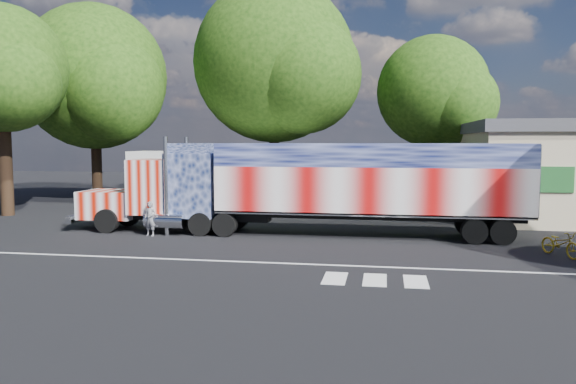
% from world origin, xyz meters
% --- Properties ---
extents(ground, '(100.00, 100.00, 0.00)m').
position_xyz_m(ground, '(0.00, 0.00, 0.00)').
color(ground, black).
extents(lane_markings, '(30.00, 2.67, 0.01)m').
position_xyz_m(lane_markings, '(1.71, -3.77, 0.01)').
color(lane_markings, silver).
rests_on(lane_markings, ground).
extents(semi_truck, '(20.45, 3.23, 4.36)m').
position_xyz_m(semi_truck, '(1.07, 3.05, 2.24)').
color(semi_truck, black).
rests_on(semi_truck, ground).
extents(coach_bus, '(12.17, 2.83, 3.54)m').
position_xyz_m(coach_bus, '(-5.28, 11.79, 1.83)').
color(coach_bus, white).
rests_on(coach_bus, ground).
extents(woman, '(0.61, 0.45, 1.53)m').
position_xyz_m(woman, '(-5.89, 1.50, 0.77)').
color(woman, slate).
rests_on(woman, ground).
extents(bicycle, '(1.39, 1.90, 0.95)m').
position_xyz_m(bicycle, '(10.54, -0.13, 0.48)').
color(bicycle, gold).
rests_on(bicycle, ground).
extents(tree_ne_a, '(7.79, 7.42, 11.19)m').
position_xyz_m(tree_ne_a, '(7.45, 17.47, 7.43)').
color(tree_ne_a, black).
rests_on(tree_ne_a, ground).
extents(tree_nw_a, '(10.37, 9.88, 13.49)m').
position_xyz_m(tree_nw_a, '(-15.39, 14.61, 8.50)').
color(tree_nw_a, black).
rests_on(tree_nw_a, ground).
extents(tree_w_a, '(7.39, 7.03, 11.68)m').
position_xyz_m(tree_w_a, '(-16.55, 6.63, 8.09)').
color(tree_w_a, black).
rests_on(tree_w_a, ground).
extents(tree_n_mid, '(11.56, 11.01, 15.07)m').
position_xyz_m(tree_n_mid, '(-3.18, 16.76, 9.51)').
color(tree_n_mid, black).
rests_on(tree_n_mid, ground).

